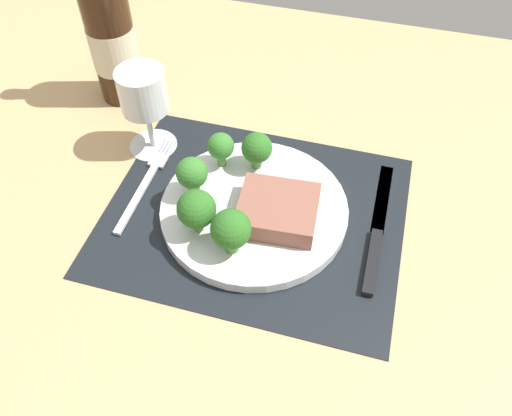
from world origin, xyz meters
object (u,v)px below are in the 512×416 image
at_px(fork, 147,181).
at_px(knife, 377,235).
at_px(wine_bottle, 112,38).
at_px(steak, 278,210).
at_px(plate, 254,210).
at_px(wine_glass, 144,97).

bearing_deg(fork, knife, -4.26).
height_order(fork, wine_bottle, wine_bottle).
distance_m(steak, wine_bottle, 0.39).
bearing_deg(plate, wine_glass, 154.00).
bearing_deg(steak, knife, 7.15).
bearing_deg(wine_glass, knife, -13.70).
height_order(knife, wine_bottle, wine_bottle).
xyz_separation_m(plate, knife, (0.17, 0.01, -0.00)).
distance_m(plate, knife, 0.17).
relative_size(fork, knife, 0.83).
height_order(fork, wine_glass, wine_glass).
distance_m(fork, knife, 0.33).
bearing_deg(steak, wine_bottle, 146.81).
distance_m(fork, wine_glass, 0.12).
relative_size(plate, wine_glass, 1.88).
relative_size(fork, wine_glass, 1.43).
relative_size(knife, wine_glass, 1.71).
bearing_deg(steak, wine_glass, 155.25).
height_order(steak, fork, steak).
distance_m(plate, wine_glass, 0.22).
height_order(steak, wine_glass, wine_glass).
distance_m(wine_bottle, wine_glass, 0.15).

